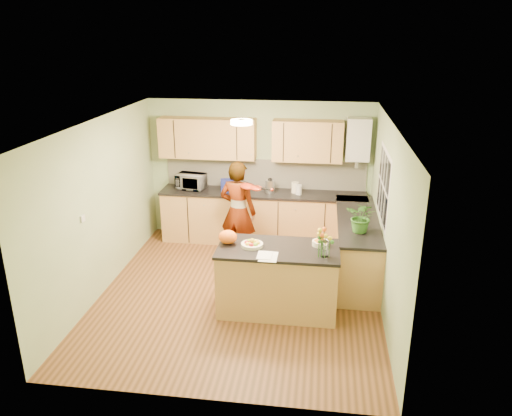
# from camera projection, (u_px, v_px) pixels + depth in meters

# --- Properties ---
(floor) EXTENTS (4.50, 4.50, 0.00)m
(floor) POSITION_uv_depth(u_px,v_px,m) (240.00, 293.00, 7.31)
(floor) COLOR #513217
(floor) RESTS_ON ground
(ceiling) EXTENTS (4.00, 4.50, 0.02)m
(ceiling) POSITION_uv_depth(u_px,v_px,m) (238.00, 123.00, 6.47)
(ceiling) COLOR white
(ceiling) RESTS_ON wall_back
(wall_back) EXTENTS (4.00, 0.02, 2.50)m
(wall_back) POSITION_uv_depth(u_px,v_px,m) (259.00, 170.00, 8.99)
(wall_back) COLOR #88A274
(wall_back) RESTS_ON floor
(wall_front) EXTENTS (4.00, 0.02, 2.50)m
(wall_front) POSITION_uv_depth(u_px,v_px,m) (200.00, 294.00, 4.79)
(wall_front) COLOR #88A274
(wall_front) RESTS_ON floor
(wall_left) EXTENTS (0.02, 4.50, 2.50)m
(wall_left) POSITION_uv_depth(u_px,v_px,m) (101.00, 207.00, 7.14)
(wall_left) COLOR #88A274
(wall_left) RESTS_ON floor
(wall_right) EXTENTS (0.02, 4.50, 2.50)m
(wall_right) POSITION_uv_depth(u_px,v_px,m) (387.00, 220.00, 6.64)
(wall_right) COLOR #88A274
(wall_right) RESTS_ON floor
(back_counter) EXTENTS (3.64, 0.62, 0.94)m
(back_counter) POSITION_uv_depth(u_px,v_px,m) (263.00, 217.00, 8.96)
(back_counter) COLOR #AF8346
(back_counter) RESTS_ON floor
(right_counter) EXTENTS (0.62, 2.24, 0.94)m
(right_counter) POSITION_uv_depth(u_px,v_px,m) (356.00, 247.00, 7.73)
(right_counter) COLOR #AF8346
(right_counter) RESTS_ON floor
(splashback) EXTENTS (3.60, 0.02, 0.52)m
(splashback) POSITION_uv_depth(u_px,v_px,m) (265.00, 174.00, 8.98)
(splashback) COLOR beige
(splashback) RESTS_ON back_counter
(upper_cabinets) EXTENTS (3.20, 0.34, 0.70)m
(upper_cabinets) POSITION_uv_depth(u_px,v_px,m) (248.00, 139.00, 8.65)
(upper_cabinets) COLOR #AF8346
(upper_cabinets) RESTS_ON wall_back
(boiler) EXTENTS (0.40, 0.30, 0.86)m
(boiler) POSITION_uv_depth(u_px,v_px,m) (358.00, 139.00, 8.41)
(boiler) COLOR silver
(boiler) RESTS_ON wall_back
(window_right) EXTENTS (0.01, 1.30, 1.05)m
(window_right) POSITION_uv_depth(u_px,v_px,m) (383.00, 186.00, 7.10)
(window_right) COLOR silver
(window_right) RESTS_ON wall_right
(light_switch) EXTENTS (0.02, 0.09, 0.09)m
(light_switch) POSITION_uv_depth(u_px,v_px,m) (83.00, 218.00, 6.56)
(light_switch) COLOR silver
(light_switch) RESTS_ON wall_left
(ceiling_lamp) EXTENTS (0.30, 0.30, 0.07)m
(ceiling_lamp) POSITION_uv_depth(u_px,v_px,m) (241.00, 122.00, 6.76)
(ceiling_lamp) COLOR #FFEABF
(ceiling_lamp) RESTS_ON ceiling
(peninsula_island) EXTENTS (1.61, 0.83, 0.93)m
(peninsula_island) POSITION_uv_depth(u_px,v_px,m) (278.00, 279.00, 6.75)
(peninsula_island) COLOR #AF8346
(peninsula_island) RESTS_ON floor
(fruit_dish) EXTENTS (0.29, 0.29, 0.10)m
(fruit_dish) POSITION_uv_depth(u_px,v_px,m) (252.00, 243.00, 6.62)
(fruit_dish) COLOR #F4EAC3
(fruit_dish) RESTS_ON peninsula_island
(orange_bowl) EXTENTS (0.22, 0.22, 0.13)m
(orange_bowl) POSITION_uv_depth(u_px,v_px,m) (321.00, 242.00, 6.64)
(orange_bowl) COLOR #F4EAC3
(orange_bowl) RESTS_ON peninsula_island
(flower_vase) EXTENTS (0.24, 0.24, 0.45)m
(flower_vase) POSITION_uv_depth(u_px,v_px,m) (325.00, 235.00, 6.25)
(flower_vase) COLOR silver
(flower_vase) RESTS_ON peninsula_island
(orange_bag) EXTENTS (0.27, 0.23, 0.19)m
(orange_bag) POSITION_uv_depth(u_px,v_px,m) (228.00, 237.00, 6.69)
(orange_bag) COLOR orange
(orange_bag) RESTS_ON peninsula_island
(papers) EXTENTS (0.23, 0.31, 0.01)m
(papers) POSITION_uv_depth(u_px,v_px,m) (268.00, 257.00, 6.32)
(papers) COLOR white
(papers) RESTS_ON peninsula_island
(violinist) EXTENTS (0.70, 0.55, 1.70)m
(violinist) POSITION_uv_depth(u_px,v_px,m) (238.00, 212.00, 8.11)
(violinist) COLOR tan
(violinist) RESTS_ON floor
(violin) EXTENTS (0.71, 0.62, 0.18)m
(violin) POSITION_uv_depth(u_px,v_px,m) (248.00, 186.00, 7.70)
(violin) COLOR #550905
(violin) RESTS_ON violinist
(microwave) EXTENTS (0.54, 0.41, 0.27)m
(microwave) POSITION_uv_depth(u_px,v_px,m) (191.00, 181.00, 8.94)
(microwave) COLOR silver
(microwave) RESTS_ON back_counter
(blue_box) EXTENTS (0.31, 0.25, 0.21)m
(blue_box) POSITION_uv_depth(u_px,v_px,m) (228.00, 186.00, 8.81)
(blue_box) COLOR navy
(blue_box) RESTS_ON back_counter
(kettle) EXTENTS (0.16, 0.16, 0.31)m
(kettle) POSITION_uv_depth(u_px,v_px,m) (270.00, 186.00, 8.74)
(kettle) COLOR silver
(kettle) RESTS_ON back_counter
(jar_cream) EXTENTS (0.12, 0.12, 0.19)m
(jar_cream) POSITION_uv_depth(u_px,v_px,m) (295.00, 187.00, 8.74)
(jar_cream) COLOR #F4EAC3
(jar_cream) RESTS_ON back_counter
(jar_white) EXTENTS (0.12, 0.12, 0.17)m
(jar_white) POSITION_uv_depth(u_px,v_px,m) (299.00, 190.00, 8.65)
(jar_white) COLOR silver
(jar_white) RESTS_ON back_counter
(potted_plant) EXTENTS (0.52, 0.49, 0.46)m
(potted_plant) POSITION_uv_depth(u_px,v_px,m) (362.00, 217.00, 6.98)
(potted_plant) COLOR #326822
(potted_plant) RESTS_ON right_counter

